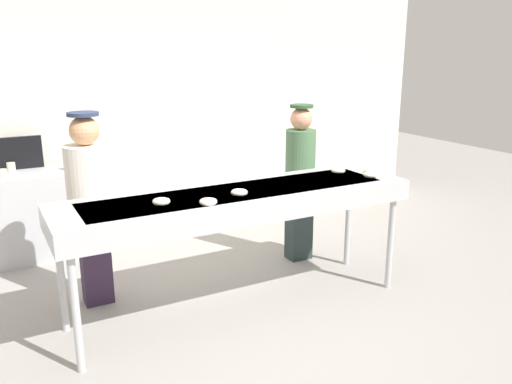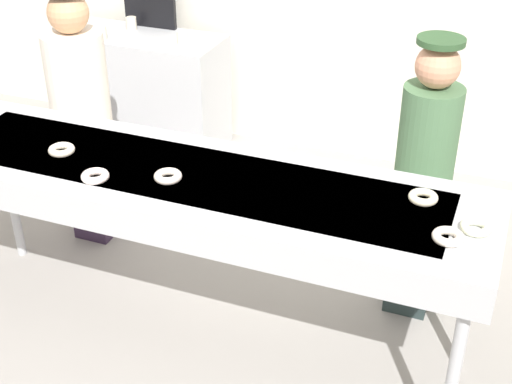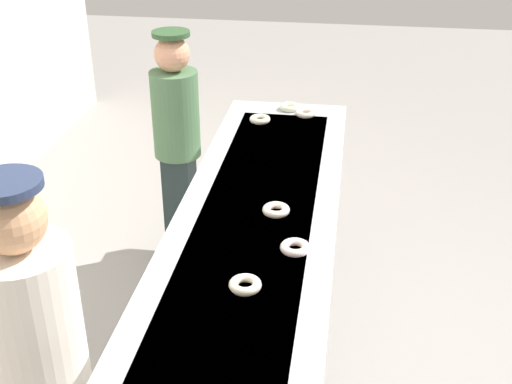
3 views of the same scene
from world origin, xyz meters
The scene contains 15 objects.
ground_plane centered at (0.00, 0.00, 0.00)m, with size 16.00×16.00×0.00m, color #9E9993.
fryer_conveyor centered at (0.00, 0.00, 0.95)m, with size 2.96×0.78×1.03m.
sugar_donut_0 centered at (-0.67, -0.05, 1.05)m, with size 0.13×0.13×0.04m, color #EEE0C5.
sugar_donut_1 centered at (1.11, 0.15, 1.05)m, with size 0.13×0.13×0.04m, color #F4E8C4.
sugar_donut_2 centered at (-0.04, -0.09, 1.05)m, with size 0.13×0.13×0.04m, color white.
sugar_donut_3 centered at (1.26, -0.13, 1.05)m, with size 0.13×0.13×0.04m, color #F0E3CF.
sugar_donut_4 centered at (-0.36, -0.22, 1.05)m, with size 0.13×0.13×0.04m, color white.
sugar_donut_5 centered at (1.35, -0.01, 1.05)m, with size 0.13×0.13×0.04m, color #F0F4CC.
worker_baker centered at (1.03, 0.68, 0.89)m, with size 0.30×0.30×1.61m.
worker_assistant centered at (-1.05, 0.68, 0.96)m, with size 0.36×0.36×1.66m.
prep_counter centered at (-1.43, 2.05, 0.46)m, with size 1.34×0.56×0.92m, color #B7BABF.
paper_cup_0 centered at (-1.64, 1.86, 0.97)m, with size 0.08×0.08×0.10m, color beige.
paper_cup_1 centered at (-1.01, 2.00, 0.97)m, with size 0.08×0.08×0.10m, color beige.
paper_cup_2 centered at (-1.54, 2.15, 0.97)m, with size 0.08×0.08×0.10m, color beige.
menu_display centered at (-1.43, 2.27, 1.09)m, with size 0.44×0.04×0.34m, color black.
Camera 2 is at (1.41, -2.69, 2.70)m, focal length 50.50 mm.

